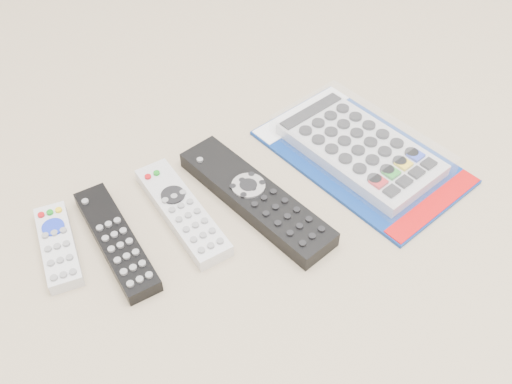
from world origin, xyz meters
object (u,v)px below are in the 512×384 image
remote_large_black (256,198)px  jumbo_remote_packaged (360,148)px  remote_slim_black (116,240)px  remote_silver_dvd (182,211)px  remote_small_grey (58,246)px

remote_large_black → jumbo_remote_packaged: bearing=-10.3°
remote_slim_black → remote_silver_dvd: (0.09, 0.00, 0.00)m
remote_large_black → jumbo_remote_packaged: 0.18m
remote_slim_black → remote_large_black: bearing=-9.5°
remote_slim_black → jumbo_remote_packaged: jumbo_remote_packaged is taller
remote_slim_black → jumbo_remote_packaged: bearing=-4.5°
jumbo_remote_packaged → remote_slim_black: bearing=165.9°
remote_small_grey → remote_large_black: size_ratio=0.53×
remote_small_grey → jumbo_remote_packaged: jumbo_remote_packaged is taller
remote_large_black → remote_small_grey: bearing=155.3°
remote_slim_black → remote_small_grey: bearing=155.1°
remote_slim_black → jumbo_remote_packaged: size_ratio=0.60×
remote_silver_dvd → jumbo_remote_packaged: 0.27m
remote_small_grey → jumbo_remote_packaged: 0.43m
remote_large_black → remote_silver_dvd: bearing=150.3°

